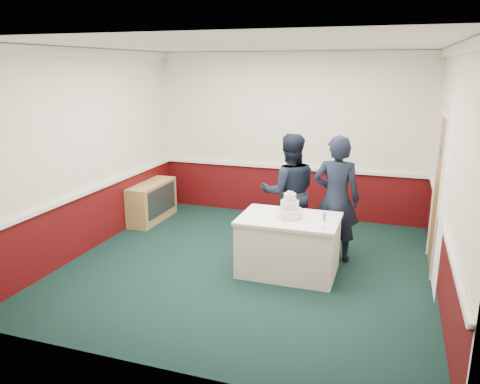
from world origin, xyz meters
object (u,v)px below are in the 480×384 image
(cake_knife, at_px, (284,221))
(champagne_flute, at_px, (324,217))
(cake_table, at_px, (289,245))
(person_man, at_px, (289,192))
(sideboard, at_px, (152,202))
(person_woman, at_px, (336,199))
(wedding_cake, at_px, (290,209))

(cake_knife, height_order, champagne_flute, champagne_flute)
(cake_table, distance_m, cake_knife, 0.44)
(champagne_flute, distance_m, person_man, 1.36)
(sideboard, relative_size, person_man, 0.67)
(person_woman, bearing_deg, sideboard, -13.08)
(cake_knife, bearing_deg, cake_table, 61.51)
(wedding_cake, relative_size, cake_knife, 1.65)
(sideboard, xyz_separation_m, wedding_cake, (2.86, -1.41, 0.55))
(wedding_cake, relative_size, person_man, 0.20)
(person_man, xyz_separation_m, person_woman, (0.73, -0.21, 0.02))
(cake_table, xyz_separation_m, person_man, (-0.20, 0.88, 0.49))
(cake_table, bearing_deg, champagne_flute, -29.25)
(wedding_cake, xyz_separation_m, cake_knife, (-0.03, -0.20, -0.11))
(sideboard, distance_m, wedding_cake, 3.24)
(cake_table, distance_m, person_woman, 1.00)
(sideboard, bearing_deg, wedding_cake, -26.31)
(wedding_cake, distance_m, cake_knife, 0.23)
(sideboard, bearing_deg, champagne_flute, -26.76)
(champagne_flute, height_order, person_woman, person_woman)
(cake_table, distance_m, person_man, 1.03)
(person_man, bearing_deg, person_woman, 144.07)
(cake_knife, distance_m, champagne_flute, 0.55)
(sideboard, distance_m, person_man, 2.76)
(cake_knife, bearing_deg, person_woman, 37.45)
(champagne_flute, distance_m, person_woman, 0.95)
(cake_knife, xyz_separation_m, person_woman, (0.56, 0.87, 0.12))
(cake_table, bearing_deg, wedding_cake, 90.00)
(sideboard, bearing_deg, person_woman, -12.38)
(champagne_flute, bearing_deg, person_man, 121.27)
(wedding_cake, height_order, champagne_flute, wedding_cake)
(cake_table, xyz_separation_m, champagne_flute, (0.50, -0.28, 0.53))
(wedding_cake, relative_size, champagne_flute, 1.78)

